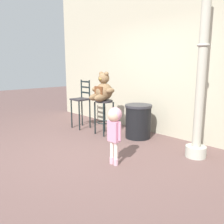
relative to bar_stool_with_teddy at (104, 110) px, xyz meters
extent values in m
plane|color=brown|center=(0.64, -1.15, -0.53)|extent=(24.00, 24.00, 0.00)
cube|color=#AFA990|center=(0.64, 1.02, 1.25)|extent=(6.83, 0.30, 3.56)
cylinder|color=#2B282D|center=(0.00, 0.00, 0.20)|extent=(0.38, 0.38, 0.04)
cylinder|color=black|center=(-0.14, -0.14, -0.18)|extent=(0.03, 0.03, 0.71)
cylinder|color=black|center=(0.14, -0.14, -0.18)|extent=(0.03, 0.03, 0.71)
cylinder|color=black|center=(-0.14, 0.14, -0.18)|extent=(0.03, 0.03, 0.71)
cylinder|color=black|center=(0.14, 0.14, -0.18)|extent=(0.03, 0.03, 0.71)
torus|color=black|center=(0.00, 0.00, -0.27)|extent=(0.31, 0.31, 0.02)
sphere|color=brown|center=(0.00, 0.00, 0.40)|extent=(0.37, 0.37, 0.37)
cube|color=brown|center=(0.00, -0.15, 0.41)|extent=(0.23, 0.03, 0.22)
sphere|color=brown|center=(0.00, 0.00, 0.69)|extent=(0.23, 0.23, 0.23)
ellipsoid|color=olive|center=(0.00, -0.10, 0.68)|extent=(0.10, 0.07, 0.07)
sphere|color=black|center=(0.00, -0.13, 0.68)|extent=(0.03, 0.03, 0.03)
sphere|color=brown|center=(-0.08, 0.00, 0.78)|extent=(0.09, 0.09, 0.09)
sphere|color=brown|center=(0.08, 0.00, 0.78)|extent=(0.09, 0.09, 0.09)
ellipsoid|color=brown|center=(-0.22, -0.03, 0.44)|extent=(0.13, 0.21, 0.12)
ellipsoid|color=brown|center=(0.22, -0.03, 0.44)|extent=(0.13, 0.21, 0.12)
ellipsoid|color=brown|center=(-0.08, -0.18, 0.29)|extent=(0.13, 0.32, 0.15)
ellipsoid|color=brown|center=(0.08, -0.18, 0.29)|extent=(0.13, 0.32, 0.15)
cylinder|color=#D09DAC|center=(1.27, -0.99, -0.48)|extent=(0.07, 0.07, 0.10)
cylinder|color=silver|center=(1.27, -0.99, -0.30)|extent=(0.06, 0.06, 0.26)
cylinder|color=#D09DAC|center=(1.35, -0.99, -0.48)|extent=(0.07, 0.07, 0.10)
cylinder|color=silver|center=(1.35, -0.99, -0.30)|extent=(0.06, 0.06, 0.26)
cube|color=pink|center=(1.31, -0.99, -0.01)|extent=(0.18, 0.10, 0.31)
cylinder|color=pink|center=(1.19, -0.99, 0.00)|extent=(0.05, 0.05, 0.27)
cylinder|color=pink|center=(1.43, -0.99, 0.00)|extent=(0.05, 0.05, 0.27)
sphere|color=#D8B293|center=(1.31, -0.99, 0.23)|extent=(0.19, 0.19, 0.19)
sphere|color=pink|center=(1.31, -0.97, 0.24)|extent=(0.21, 0.21, 0.21)
cylinder|color=black|center=(0.68, 0.34, -0.21)|extent=(0.53, 0.53, 0.65)
cylinder|color=#2D2D33|center=(0.68, 0.34, 0.14)|extent=(0.56, 0.56, 0.05)
cylinder|color=#B2B1A1|center=(2.03, 0.20, -0.44)|extent=(0.33, 0.33, 0.18)
cylinder|color=#A9A595|center=(2.03, 0.20, 1.10)|extent=(0.14, 0.14, 2.91)
torus|color=#ADA89E|center=(2.03, 0.20, 1.25)|extent=(0.19, 0.19, 0.04)
cube|color=#2B282D|center=(-0.79, -0.05, 0.17)|extent=(0.37, 0.37, 0.03)
cylinder|color=black|center=(-0.94, -0.20, -0.19)|extent=(0.03, 0.03, 0.68)
cylinder|color=black|center=(-0.63, -0.20, -0.19)|extent=(0.03, 0.03, 0.68)
cylinder|color=black|center=(-0.94, 0.11, -0.19)|extent=(0.03, 0.03, 0.68)
cylinder|color=black|center=(-0.63, 0.11, -0.19)|extent=(0.03, 0.03, 0.68)
cylinder|color=black|center=(-0.94, 0.11, 0.40)|extent=(0.03, 0.03, 0.44)
cylinder|color=black|center=(-0.63, 0.11, 0.40)|extent=(0.03, 0.03, 0.44)
cube|color=black|center=(-0.79, 0.11, 0.31)|extent=(0.31, 0.02, 0.04)
cube|color=black|center=(-0.79, 0.11, 0.44)|extent=(0.31, 0.02, 0.04)
cube|color=black|center=(-0.79, 0.11, 0.57)|extent=(0.31, 0.02, 0.04)
camera|label=1|loc=(3.67, -3.33, 0.93)|focal=37.27mm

